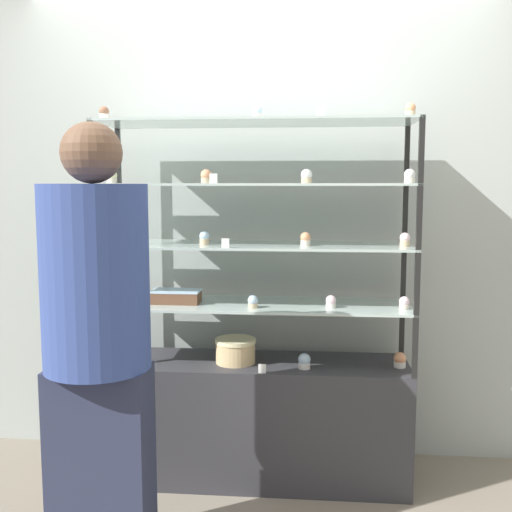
# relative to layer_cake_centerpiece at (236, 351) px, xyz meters

# --- Properties ---
(ground_plane) EXTENTS (20.00, 20.00, 0.00)m
(ground_plane) POSITION_rel_layer_cake_centerpiece_xyz_m (0.10, 0.03, -0.67)
(ground_plane) COLOR gray
(back_wall) EXTENTS (8.00, 0.05, 2.60)m
(back_wall) POSITION_rel_layer_cake_centerpiece_xyz_m (0.10, 0.39, 0.63)
(back_wall) COLOR #A8B2AD
(back_wall) RESTS_ON ground_plane
(display_base) EXTENTS (1.52, 0.42, 0.61)m
(display_base) POSITION_rel_layer_cake_centerpiece_xyz_m (0.10, 0.03, -0.37)
(display_base) COLOR #333338
(display_base) RESTS_ON ground_plane
(display_riser_lower) EXTENTS (1.52, 0.42, 0.30)m
(display_riser_lower) POSITION_rel_layer_cake_centerpiece_xyz_m (0.10, 0.03, 0.22)
(display_riser_lower) COLOR black
(display_riser_lower) RESTS_ON display_base
(display_riser_middle) EXTENTS (1.52, 0.42, 0.30)m
(display_riser_middle) POSITION_rel_layer_cake_centerpiece_xyz_m (0.10, 0.03, 0.52)
(display_riser_middle) COLOR black
(display_riser_middle) RESTS_ON display_riser_lower
(display_riser_upper) EXTENTS (1.52, 0.42, 0.30)m
(display_riser_upper) POSITION_rel_layer_cake_centerpiece_xyz_m (0.10, 0.03, 0.81)
(display_riser_upper) COLOR black
(display_riser_upper) RESTS_ON display_riser_middle
(display_riser_top) EXTENTS (1.52, 0.42, 0.30)m
(display_riser_top) POSITION_rel_layer_cake_centerpiece_xyz_m (0.10, 0.03, 1.11)
(display_riser_top) COLOR black
(display_riser_top) RESTS_ON display_riser_upper
(layer_cake_centerpiece) EXTENTS (0.20, 0.20, 0.12)m
(layer_cake_centerpiece) POSITION_rel_layer_cake_centerpiece_xyz_m (0.00, 0.00, 0.00)
(layer_cake_centerpiece) COLOR #DBBC84
(layer_cake_centerpiece) RESTS_ON display_base
(sheet_cake_frosted) EXTENTS (0.24, 0.13, 0.07)m
(sheet_cake_frosted) POSITION_rel_layer_cake_centerpiece_xyz_m (-0.30, 0.01, 0.27)
(sheet_cake_frosted) COLOR brown
(sheet_cake_frosted) RESTS_ON display_riser_lower
(cupcake_0) EXTENTS (0.06, 0.06, 0.08)m
(cupcake_0) POSITION_rel_layer_cake_centerpiece_xyz_m (-0.59, -0.04, -0.03)
(cupcake_0) COLOR #CCB28C
(cupcake_0) RESTS_ON display_base
(cupcake_1) EXTENTS (0.06, 0.06, 0.08)m
(cupcake_1) POSITION_rel_layer_cake_centerpiece_xyz_m (0.34, -0.07, -0.03)
(cupcake_1) COLOR white
(cupcake_1) RESTS_ON display_base
(cupcake_2) EXTENTS (0.06, 0.06, 0.08)m
(cupcake_2) POSITION_rel_layer_cake_centerpiece_xyz_m (0.81, -0.01, -0.03)
(cupcake_2) COLOR white
(cupcake_2) RESTS_ON display_base
(price_tag_0) EXTENTS (0.04, 0.00, 0.04)m
(price_tag_0) POSITION_rel_layer_cake_centerpiece_xyz_m (0.15, -0.16, -0.04)
(price_tag_0) COLOR white
(price_tag_0) RESTS_ON display_base
(cupcake_3) EXTENTS (0.05, 0.05, 0.06)m
(cupcake_3) POSITION_rel_layer_cake_centerpiece_xyz_m (-0.62, -0.05, 0.27)
(cupcake_3) COLOR beige
(cupcake_3) RESTS_ON display_riser_lower
(cupcake_4) EXTENTS (0.05, 0.05, 0.06)m
(cupcake_4) POSITION_rel_layer_cake_centerpiece_xyz_m (0.09, -0.08, 0.27)
(cupcake_4) COLOR #CCB28C
(cupcake_4) RESTS_ON display_riser_lower
(cupcake_5) EXTENTS (0.05, 0.05, 0.06)m
(cupcake_5) POSITION_rel_layer_cake_centerpiece_xyz_m (0.47, -0.05, 0.27)
(cupcake_5) COLOR white
(cupcake_5) RESTS_ON display_riser_lower
(cupcake_6) EXTENTS (0.05, 0.05, 0.06)m
(cupcake_6) POSITION_rel_layer_cake_centerpiece_xyz_m (0.81, -0.05, 0.27)
(cupcake_6) COLOR beige
(cupcake_6) RESTS_ON display_riser_lower
(price_tag_1) EXTENTS (0.04, 0.00, 0.04)m
(price_tag_1) POSITION_rel_layer_cake_centerpiece_xyz_m (-0.47, -0.16, 0.26)
(price_tag_1) COLOR white
(price_tag_1) RESTS_ON display_riser_lower
(cupcake_7) EXTENTS (0.05, 0.05, 0.07)m
(cupcake_7) POSITION_rel_layer_cake_centerpiece_xyz_m (-0.61, -0.03, 0.57)
(cupcake_7) COLOR beige
(cupcake_7) RESTS_ON display_riser_middle
(cupcake_8) EXTENTS (0.05, 0.05, 0.07)m
(cupcake_8) POSITION_rel_layer_cake_centerpiece_xyz_m (-0.15, -0.02, 0.57)
(cupcake_8) COLOR #CCB28C
(cupcake_8) RESTS_ON display_riser_middle
(cupcake_9) EXTENTS (0.05, 0.05, 0.07)m
(cupcake_9) POSITION_rel_layer_cake_centerpiece_xyz_m (0.34, -0.05, 0.57)
(cupcake_9) COLOR beige
(cupcake_9) RESTS_ON display_riser_middle
(cupcake_10) EXTENTS (0.05, 0.05, 0.07)m
(cupcake_10) POSITION_rel_layer_cake_centerpiece_xyz_m (0.81, -0.03, 0.57)
(cupcake_10) COLOR #CCB28C
(cupcake_10) RESTS_ON display_riser_middle
(price_tag_2) EXTENTS (0.04, 0.00, 0.04)m
(price_tag_2) POSITION_rel_layer_cake_centerpiece_xyz_m (-0.03, -0.16, 0.56)
(price_tag_2) COLOR white
(price_tag_2) RESTS_ON display_riser_middle
(cupcake_11) EXTENTS (0.05, 0.05, 0.07)m
(cupcake_11) POSITION_rel_layer_cake_centerpiece_xyz_m (-0.61, -0.01, 0.86)
(cupcake_11) COLOR beige
(cupcake_11) RESTS_ON display_riser_upper
(cupcake_12) EXTENTS (0.05, 0.05, 0.07)m
(cupcake_12) POSITION_rel_layer_cake_centerpiece_xyz_m (-0.13, -0.06, 0.86)
(cupcake_12) COLOR #CCB28C
(cupcake_12) RESTS_ON display_riser_upper
(cupcake_13) EXTENTS (0.05, 0.05, 0.07)m
(cupcake_13) POSITION_rel_layer_cake_centerpiece_xyz_m (0.35, -0.07, 0.86)
(cupcake_13) COLOR #CCB28C
(cupcake_13) RESTS_ON display_riser_upper
(cupcake_14) EXTENTS (0.05, 0.05, 0.07)m
(cupcake_14) POSITION_rel_layer_cake_centerpiece_xyz_m (0.82, -0.06, 0.86)
(cupcake_14) COLOR beige
(cupcake_14) RESTS_ON display_riser_upper
(price_tag_3) EXTENTS (0.04, 0.00, 0.04)m
(price_tag_3) POSITION_rel_layer_cake_centerpiece_xyz_m (-0.08, -0.16, 0.85)
(price_tag_3) COLOR white
(price_tag_3) RESTS_ON display_riser_upper
(cupcake_15) EXTENTS (0.05, 0.05, 0.07)m
(cupcake_15) POSITION_rel_layer_cake_centerpiece_xyz_m (-0.61, -0.07, 1.16)
(cupcake_15) COLOR white
(cupcake_15) RESTS_ON display_riser_top
(cupcake_16) EXTENTS (0.05, 0.05, 0.07)m
(cupcake_16) POSITION_rel_layer_cake_centerpiece_xyz_m (0.11, -0.02, 1.16)
(cupcake_16) COLOR white
(cupcake_16) RESTS_ON display_riser_top
(cupcake_17) EXTENTS (0.05, 0.05, 0.07)m
(cupcake_17) POSITION_rel_layer_cake_centerpiece_xyz_m (0.81, -0.07, 1.16)
(cupcake_17) COLOR #CCB28C
(cupcake_17) RESTS_ON display_riser_top
(price_tag_4) EXTENTS (0.04, 0.00, 0.04)m
(price_tag_4) POSITION_rel_layer_cake_centerpiece_xyz_m (0.40, -0.16, 1.15)
(price_tag_4) COLOR white
(price_tag_4) RESTS_ON display_riser_top
(customer_figure) EXTENTS (0.40, 0.40, 1.73)m
(customer_figure) POSITION_rel_layer_cake_centerpiece_xyz_m (-0.44, -0.74, 0.25)
(customer_figure) COLOR #282D47
(customer_figure) RESTS_ON ground_plane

